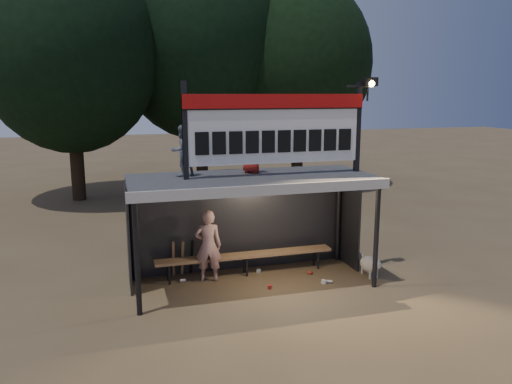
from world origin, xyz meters
TOP-DOWN VIEW (x-y plane):
  - ground at (0.00, 0.00)m, footprint 80.00×80.00m
  - player at (-0.86, 0.42)m, footprint 0.63×0.48m
  - child_a at (-1.36, 0.38)m, footprint 0.63×0.57m
  - child_b at (0.11, 0.41)m, footprint 0.58×0.56m
  - dugout_shelter at (0.00, 0.24)m, footprint 5.10×2.08m
  - scoreboard_assembly at (0.56, -0.01)m, footprint 4.10×0.27m
  - bench at (0.00, 0.55)m, footprint 4.00×0.35m
  - tree_left at (-4.00, 10.00)m, footprint 6.46×6.46m
  - tree_mid at (1.00, 11.50)m, footprint 7.22×7.22m
  - tree_right at (5.00, 10.50)m, footprint 6.08×6.08m
  - dog at (2.61, -0.35)m, footprint 0.36×0.81m
  - bats at (-1.36, 0.82)m, footprint 0.48×0.33m
  - litter at (0.60, -0.01)m, footprint 3.13×1.15m

SIDE VIEW (x-z plane):
  - ground at x=0.00m, z-range 0.00..0.00m
  - litter at x=0.60m, z-range 0.00..0.08m
  - dog at x=2.61m, z-range 0.03..0.53m
  - bats at x=-1.36m, z-range 0.01..0.85m
  - bench at x=0.00m, z-range 0.19..0.67m
  - player at x=-0.86m, z-range 0.00..1.57m
  - dugout_shelter at x=0.00m, z-range 0.69..3.01m
  - child_b at x=0.11m, z-range 2.32..3.32m
  - child_a at x=-1.36m, z-range 2.32..3.36m
  - scoreboard_assembly at x=0.56m, z-range 2.33..4.32m
  - tree_right at x=5.00m, z-range 0.83..9.55m
  - tree_left at x=-4.00m, z-range 0.88..10.15m
  - tree_mid at x=1.00m, z-range 0.99..11.34m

